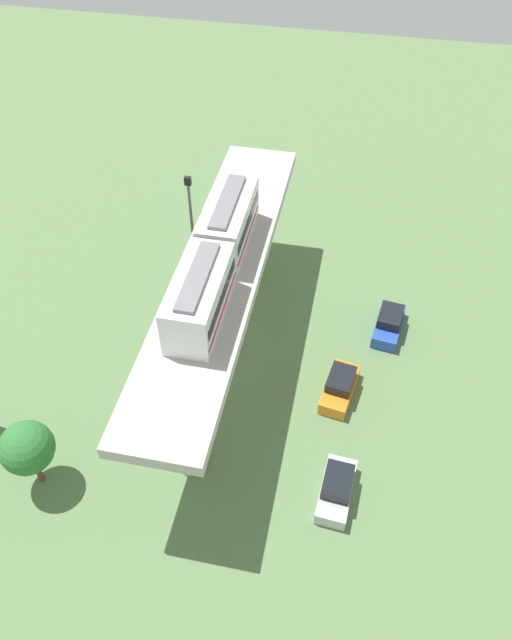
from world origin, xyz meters
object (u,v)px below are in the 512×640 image
parked_car_silver (337,489)px  tree_near_viaduct (27,448)px  signal_post (193,236)px  parked_car_orange (340,387)px  train (215,257)px  parked_car_blue (389,323)px

parked_car_silver → tree_near_viaduct: 17.98m
parked_car_silver → signal_post: size_ratio=0.39×
parked_car_silver → parked_car_orange: size_ratio=0.98×
train → signal_post: bearing=118.3°
parked_car_silver → signal_post: (-12.46, 14.82, 5.27)m
train → parked_car_orange: bearing=-6.4°
parked_car_silver → tree_near_viaduct: bearing=-167.5°
tree_near_viaduct → signal_post: (5.13, 17.33, 2.52)m
train → tree_near_viaduct: (-8.53, -11.01, -6.40)m
tree_near_viaduct → signal_post: 18.25m
parked_car_silver → tree_near_viaduct: (-17.59, -2.51, 2.75)m
train → parked_car_blue: (11.39, 5.62, -9.15)m
train → parked_car_orange: (8.45, -0.95, -9.15)m
parked_car_orange → tree_near_viaduct: 19.93m
tree_near_viaduct → parked_car_silver: bearing=8.1°
parked_car_blue → tree_near_viaduct: 26.10m
train → parked_car_silver: 15.43m
parked_car_blue → signal_post: bearing=-174.6°
parked_car_blue → signal_post: size_ratio=0.40×
parked_car_silver → parked_car_blue: 14.32m
tree_near_viaduct → parked_car_blue: bearing=39.9°
parked_car_silver → tree_near_viaduct: size_ratio=0.85×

